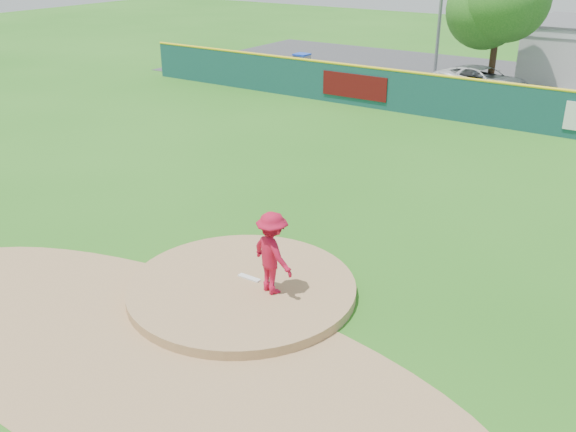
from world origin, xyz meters
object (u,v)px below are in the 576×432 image
Objects in this scene: pitcher at (272,253)px; van at (482,81)px; playground_slide at (301,65)px; deciduous_tree at (500,5)px.

pitcher is 23.98m from van.
van is at bearing 5.63° from playground_slide.
pitcher reaches higher than playground_slide.
van is 2.19× the size of playground_slide.
deciduous_tree is (-2.82, 24.86, 3.31)m from pitcher.
pitcher is 0.83× the size of playground_slide.
pitcher is 0.27× the size of deciduous_tree.
deciduous_tree is (11.02, 2.14, 3.88)m from playground_slide.
playground_slide is 0.33× the size of deciduous_tree.
pitcher is 0.38× the size of van.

